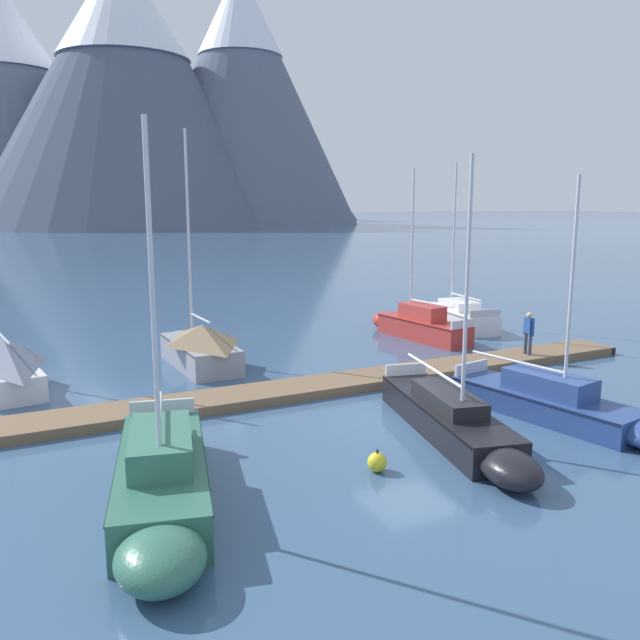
# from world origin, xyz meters

# --- Properties ---
(ground_plane) EXTENTS (700.00, 700.00, 0.00)m
(ground_plane) POSITION_xyz_m (0.00, 0.00, 0.00)
(ground_plane) COLOR #38567A
(mountain_shoulder_ridge) EXTENTS (73.81, 73.81, 65.15)m
(mountain_shoulder_ridge) POSITION_xyz_m (-8.91, 187.01, 33.66)
(mountain_shoulder_ridge) COLOR slate
(mountain_shoulder_ridge) RESTS_ON ground
(mountain_east_summit) EXTENTS (81.60, 81.60, 68.70)m
(mountain_east_summit) POSITION_xyz_m (19.21, 163.22, 35.62)
(mountain_east_summit) COLOR #4C566B
(mountain_east_summit) RESTS_ON ground
(mountain_rear_spur) EXTENTS (64.72, 64.72, 68.42)m
(mountain_rear_spur) POSITION_xyz_m (49.78, 162.05, 35.12)
(mountain_rear_spur) COLOR slate
(mountain_rear_spur) RESTS_ON ground
(mountain_north_horn) EXTENTS (65.98, 65.98, 45.11)m
(mountain_north_horn) POSITION_xyz_m (70.26, 200.74, 24.05)
(mountain_north_horn) COLOR slate
(mountain_north_horn) RESTS_ON ground
(dock) EXTENTS (24.71, 2.62, 0.30)m
(dock) POSITION_xyz_m (0.00, 4.00, 0.15)
(dock) COLOR brown
(dock) RESTS_ON ground
(sailboat_nearest_berth) EXTENTS (2.76, 7.41, 8.72)m
(sailboat_nearest_berth) POSITION_xyz_m (-10.60, 9.45, 0.84)
(sailboat_nearest_berth) COLOR silver
(sailboat_nearest_berth) RESTS_ON ground
(sailboat_second_berth) EXTENTS (3.15, 7.37, 7.79)m
(sailboat_second_berth) POSITION_xyz_m (-7.56, -2.42, 0.61)
(sailboat_second_berth) COLOR #336B56
(sailboat_second_berth) RESTS_ON ground
(sailboat_mid_dock_port) EXTENTS (2.29, 5.58, 8.96)m
(sailboat_mid_dock_port) POSITION_xyz_m (-3.76, 9.01, 0.82)
(sailboat_mid_dock_port) COLOR #93939E
(sailboat_mid_dock_port) RESTS_ON ground
(sailboat_mid_dock_starboard) EXTENTS (2.94, 7.76, 7.40)m
(sailboat_mid_dock_starboard) POSITION_xyz_m (0.32, -1.68, 0.51)
(sailboat_mid_dock_starboard) COLOR black
(sailboat_mid_dock_starboard) RESTS_ON ground
(sailboat_far_berth) EXTENTS (2.82, 7.17, 6.98)m
(sailboat_far_berth) POSITION_xyz_m (3.96, -1.81, 0.51)
(sailboat_far_berth) COLOR navy
(sailboat_far_berth) RESTS_ON ground
(sailboat_outer_slip) EXTENTS (2.11, 6.12, 7.77)m
(sailboat_outer_slip) POSITION_xyz_m (6.81, 9.80, 0.63)
(sailboat_outer_slip) COLOR #B2332D
(sailboat_outer_slip) RESTS_ON ground
(sailboat_end_of_dock) EXTENTS (2.44, 6.23, 8.17)m
(sailboat_end_of_dock) POSITION_xyz_m (10.08, 11.38, 0.59)
(sailboat_end_of_dock) COLOR white
(sailboat_end_of_dock) RESTS_ON ground
(person_on_dock) EXTENTS (0.24, 0.59, 1.69)m
(person_on_dock) POSITION_xyz_m (8.18, 4.05, 1.26)
(person_on_dock) COLOR #384256
(person_on_dock) RESTS_ON dock
(mooring_buoy_inner_mooring) EXTENTS (0.46, 0.46, 0.54)m
(mooring_buoy_inner_mooring) POSITION_xyz_m (-2.59, -2.62, 0.23)
(mooring_buoy_inner_mooring) COLOR yellow
(mooring_buoy_inner_mooring) RESTS_ON ground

